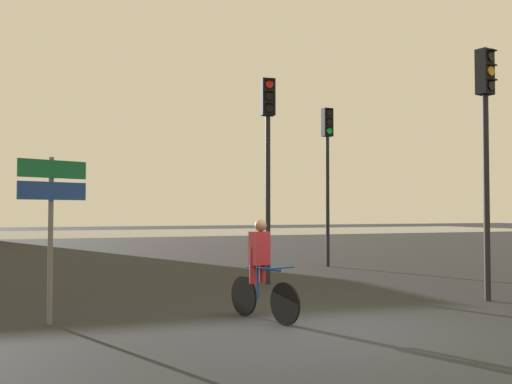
% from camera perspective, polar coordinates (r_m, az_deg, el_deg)
% --- Properties ---
extents(ground_plane, '(120.00, 120.00, 0.00)m').
position_cam_1_polar(ground_plane, '(8.66, 8.76, -13.60)').
color(ground_plane, black).
extents(water_strip, '(80.00, 16.00, 0.01)m').
position_cam_1_polar(water_strip, '(46.74, -15.43, -4.01)').
color(water_strip, slate).
rests_on(water_strip, ground).
extents(traffic_light_far_right, '(0.33, 0.35, 5.04)m').
position_cam_1_polar(traffic_light_far_right, '(18.34, 7.16, 3.45)').
color(traffic_light_far_right, black).
rests_on(traffic_light_far_right, ground).
extents(traffic_light_center, '(0.34, 0.36, 4.98)m').
position_cam_1_polar(traffic_light_center, '(13.87, 1.20, 5.01)').
color(traffic_light_center, black).
rests_on(traffic_light_center, ground).
extents(traffic_light_near_right, '(0.37, 0.39, 4.96)m').
position_cam_1_polar(traffic_light_near_right, '(12.20, 21.99, 6.05)').
color(traffic_light_near_right, black).
rests_on(traffic_light_near_right, ground).
extents(direction_sign_post, '(1.02, 0.47, 2.60)m').
position_cam_1_polar(direction_sign_post, '(9.42, -19.76, -1.57)').
color(direction_sign_post, slate).
rests_on(direction_sign_post, ground).
extents(cyclist, '(0.65, 1.64, 1.62)m').
position_cam_1_polar(cyclist, '(9.31, 0.49, -7.69)').
color(cyclist, black).
rests_on(cyclist, ground).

